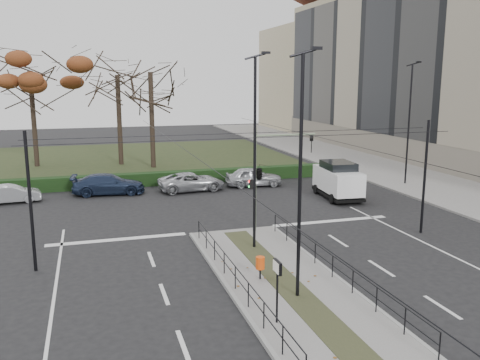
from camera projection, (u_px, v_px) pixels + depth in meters
The scene contains 22 objects.
ground at pixel (263, 264), 22.51m from camera, with size 140.00×140.00×0.00m, color black.
median_island at pixel (284, 283), 20.14m from camera, with size 4.40×15.00×0.14m, color slate.
sidewalk_east at pixel (366, 165), 48.23m from camera, with size 8.00×90.00×0.14m, color slate.
park at pixel (102, 161), 50.88m from camera, with size 38.00×26.00×0.10m, color #253219.
hedge at pixel (107, 181), 38.20m from camera, with size 38.00×1.00×1.00m, color black.
apartment_block at pixel (449, 56), 50.88m from camera, with size 13.09×52.10×21.64m.
median_railing at pixel (285, 263), 19.87m from camera, with size 4.14×13.24×0.92m.
catenary at pixel (252, 181), 23.36m from camera, with size 20.00×34.00×6.00m.
traffic_light at pixel (261, 171), 26.48m from camera, with size 3.71×2.12×5.46m.
litter_bin at pixel (260, 263), 20.30m from camera, with size 0.36×0.36×0.92m.
info_panel at pixel (277, 274), 16.44m from camera, with size 0.12×0.56×2.14m.
streetlamp_median_near at pixel (301, 175), 17.95m from camera, with size 0.75×0.15×8.98m.
streetlamp_median_far at pixel (255, 151), 23.42m from camera, with size 0.76×0.16×9.12m.
streetlamp_sidewalk at pixel (409, 122), 38.43m from camera, with size 0.77×0.16×9.23m.
parked_car_second at pixel (11, 194), 33.50m from camera, with size 1.28×3.68×1.21m, color #A8AAAF.
parked_car_third at pixel (108, 184), 36.03m from camera, with size 2.05×5.04×1.46m, color #1D2944.
parked_car_fourth at pixel (192, 182), 37.19m from camera, with size 2.23×4.84×1.34m, color #A8AAAF.
white_van at pixel (338, 179), 34.79m from camera, with size 2.53×4.96×2.53m.
rust_tree at pixel (30, 71), 45.70m from camera, with size 9.68×9.68×11.45m.
bare_tree_center at pixel (118, 82), 46.92m from camera, with size 6.98×6.98×11.10m.
bare_tree_near at pixel (151, 79), 45.28m from camera, with size 6.11×6.11×11.43m.
parked_car_fifth at pixel (254, 177), 38.78m from camera, with size 1.74×4.32×1.47m, color #A8AAAF.
Camera 1 is at (-7.12, -20.16, 8.01)m, focal length 38.00 mm.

